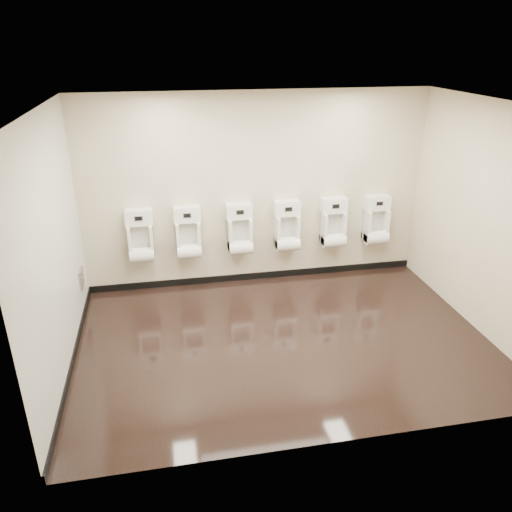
{
  "coord_description": "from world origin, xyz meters",
  "views": [
    {
      "loc": [
        -1.33,
        -5.07,
        3.44
      ],
      "look_at": [
        -0.24,
        0.55,
        0.92
      ],
      "focal_mm": 35.0,
      "sensor_mm": 36.0,
      "label": 1
    }
  ],
  "objects_px": {
    "urinal_4": "(333,226)",
    "urinal_5": "(376,223)",
    "urinal_0": "(141,239)",
    "urinal_2": "(240,233)",
    "access_panel": "(81,278)",
    "urinal_3": "(287,229)",
    "urinal_1": "(188,236)"
  },
  "relations": [
    {
      "from": "urinal_2",
      "to": "access_panel",
      "type": "bearing_deg",
      "value": -169.21
    },
    {
      "from": "urinal_1",
      "to": "urinal_3",
      "type": "xyz_separation_m",
      "value": [
        1.46,
        0.0,
        0.0
      ]
    },
    {
      "from": "access_panel",
      "to": "urinal_4",
      "type": "xyz_separation_m",
      "value": [
        3.63,
        0.42,
        0.33
      ]
    },
    {
      "from": "urinal_1",
      "to": "urinal_4",
      "type": "bearing_deg",
      "value": 0.0
    },
    {
      "from": "urinal_4",
      "to": "urinal_0",
      "type": "bearing_deg",
      "value": 180.0
    },
    {
      "from": "access_panel",
      "to": "urinal_4",
      "type": "relative_size",
      "value": 0.34
    },
    {
      "from": "urinal_0",
      "to": "urinal_5",
      "type": "height_order",
      "value": "same"
    },
    {
      "from": "urinal_1",
      "to": "urinal_2",
      "type": "height_order",
      "value": "same"
    },
    {
      "from": "urinal_3",
      "to": "urinal_4",
      "type": "distance_m",
      "value": 0.72
    },
    {
      "from": "access_panel",
      "to": "urinal_3",
      "type": "relative_size",
      "value": 0.34
    },
    {
      "from": "urinal_0",
      "to": "urinal_3",
      "type": "xyz_separation_m",
      "value": [
        2.12,
        0.0,
        0.0
      ]
    },
    {
      "from": "urinal_5",
      "to": "urinal_3",
      "type": "bearing_deg",
      "value": 180.0
    },
    {
      "from": "urinal_3",
      "to": "access_panel",
      "type": "bearing_deg",
      "value": -171.8
    },
    {
      "from": "urinal_0",
      "to": "urinal_2",
      "type": "relative_size",
      "value": 1.0
    },
    {
      "from": "urinal_2",
      "to": "urinal_5",
      "type": "distance_m",
      "value": 2.11
    },
    {
      "from": "urinal_0",
      "to": "urinal_3",
      "type": "relative_size",
      "value": 1.0
    },
    {
      "from": "urinal_3",
      "to": "urinal_2",
      "type": "bearing_deg",
      "value": 180.0
    },
    {
      "from": "access_panel",
      "to": "urinal_2",
      "type": "bearing_deg",
      "value": 10.79
    },
    {
      "from": "urinal_4",
      "to": "urinal_5",
      "type": "xyz_separation_m",
      "value": [
        0.69,
        0.0,
        0.0
      ]
    },
    {
      "from": "urinal_0",
      "to": "urinal_5",
      "type": "bearing_deg",
      "value": 0.0
    },
    {
      "from": "urinal_0",
      "to": "urinal_2",
      "type": "xyz_separation_m",
      "value": [
        1.41,
        0.0,
        0.0
      ]
    },
    {
      "from": "access_panel",
      "to": "urinal_1",
      "type": "relative_size",
      "value": 0.34
    },
    {
      "from": "urinal_1",
      "to": "urinal_2",
      "type": "bearing_deg",
      "value": 0.0
    },
    {
      "from": "urinal_2",
      "to": "urinal_4",
      "type": "height_order",
      "value": "same"
    },
    {
      "from": "urinal_5",
      "to": "urinal_2",
      "type": "bearing_deg",
      "value": 180.0
    },
    {
      "from": "urinal_0",
      "to": "urinal_4",
      "type": "relative_size",
      "value": 1.0
    },
    {
      "from": "urinal_0",
      "to": "urinal_3",
      "type": "height_order",
      "value": "same"
    },
    {
      "from": "access_panel",
      "to": "urinal_3",
      "type": "bearing_deg",
      "value": 8.2
    },
    {
      "from": "urinal_2",
      "to": "urinal_4",
      "type": "distance_m",
      "value": 1.43
    },
    {
      "from": "urinal_3",
      "to": "urinal_5",
      "type": "xyz_separation_m",
      "value": [
        1.4,
        0.0,
        0.0
      ]
    },
    {
      "from": "access_panel",
      "to": "urinal_0",
      "type": "relative_size",
      "value": 0.34
    },
    {
      "from": "urinal_2",
      "to": "urinal_3",
      "type": "distance_m",
      "value": 0.71
    }
  ]
}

